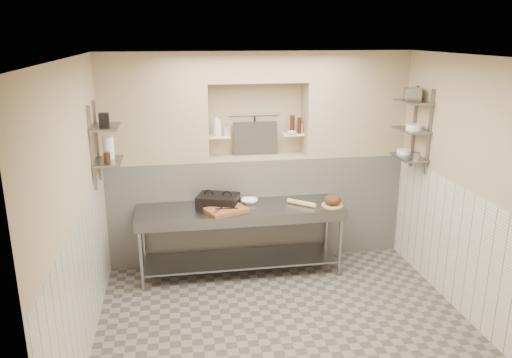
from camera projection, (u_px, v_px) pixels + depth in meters
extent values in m
cube|color=#69645D|center=(283.00, 323.00, 5.47)|extent=(4.00, 3.90, 0.10)
cube|color=silver|center=(288.00, 51.00, 4.65)|extent=(4.00, 3.90, 0.10)
cube|color=tan|center=(75.00, 210.00, 4.74)|extent=(0.10, 3.90, 2.80)
cube|color=tan|center=(470.00, 188.00, 5.38)|extent=(0.10, 3.90, 2.80)
cube|color=tan|center=(254.00, 153.00, 6.95)|extent=(4.00, 0.10, 2.80)
cube|color=tan|center=(354.00, 297.00, 3.17)|extent=(4.00, 0.10, 2.80)
cube|color=silver|center=(257.00, 206.00, 6.91)|extent=(4.00, 0.40, 1.40)
cube|color=tan|center=(257.00, 157.00, 6.71)|extent=(1.30, 0.40, 0.02)
cube|color=tan|center=(154.00, 108.00, 6.31)|extent=(1.35, 0.40, 1.40)
cube|color=tan|center=(353.00, 103.00, 6.73)|extent=(1.35, 0.40, 1.40)
cube|color=tan|center=(257.00, 66.00, 6.38)|extent=(1.30, 0.40, 0.40)
cube|color=silver|center=(88.00, 276.00, 4.95)|extent=(0.02, 3.90, 1.40)
cube|color=silver|center=(458.00, 248.00, 5.57)|extent=(0.02, 3.90, 1.40)
cube|color=white|center=(219.00, 137.00, 6.55)|extent=(0.28, 0.16, 0.02)
cube|color=white|center=(293.00, 134.00, 6.71)|extent=(0.28, 0.16, 0.02)
cylinder|color=gray|center=(255.00, 115.00, 6.72)|extent=(0.70, 0.02, 0.02)
cylinder|color=black|center=(255.00, 128.00, 6.75)|extent=(0.02, 0.02, 0.30)
cube|color=#383330|center=(255.00, 138.00, 6.74)|extent=(0.60, 0.08, 0.45)
cube|color=slate|center=(97.00, 141.00, 5.82)|extent=(0.03, 0.03, 0.95)
cube|color=slate|center=(92.00, 149.00, 5.44)|extent=(0.03, 0.03, 0.95)
cube|color=slate|center=(108.00, 161.00, 5.71)|extent=(0.30, 0.50, 0.02)
cube|color=slate|center=(106.00, 127.00, 5.60)|extent=(0.30, 0.50, 0.03)
cube|color=slate|center=(414.00, 127.00, 6.43)|extent=(0.03, 0.03, 1.05)
cube|color=slate|center=(429.00, 133.00, 6.05)|extent=(0.03, 0.03, 1.05)
cube|color=slate|center=(409.00, 157.00, 6.32)|extent=(0.30, 0.50, 0.02)
cube|color=slate|center=(411.00, 130.00, 6.22)|extent=(0.30, 0.50, 0.02)
cube|color=slate|center=(414.00, 102.00, 6.12)|extent=(0.30, 0.50, 0.03)
cube|color=gray|center=(240.00, 209.00, 6.30)|extent=(2.60, 0.70, 0.04)
cube|color=gray|center=(241.00, 259.00, 6.49)|extent=(2.45, 0.60, 0.03)
cube|color=gray|center=(244.00, 222.00, 6.00)|extent=(2.60, 0.02, 0.12)
cylinder|color=gray|center=(141.00, 258.00, 5.95)|extent=(0.04, 0.04, 0.86)
cylinder|color=gray|center=(144.00, 239.00, 6.50)|extent=(0.04, 0.04, 0.86)
cylinder|color=gray|center=(340.00, 244.00, 6.34)|extent=(0.04, 0.04, 0.86)
cylinder|color=gray|center=(327.00, 227.00, 6.89)|extent=(0.04, 0.04, 0.86)
cube|color=black|center=(218.00, 202.00, 6.34)|extent=(0.60, 0.51, 0.09)
cube|color=black|center=(218.00, 197.00, 6.32)|extent=(0.60, 0.51, 0.05)
cube|color=brown|center=(226.00, 210.00, 6.13)|extent=(0.57, 0.49, 0.04)
cube|color=gray|center=(227.00, 209.00, 6.09)|extent=(0.28, 0.06, 0.01)
cylinder|color=gray|center=(218.00, 210.00, 6.02)|extent=(0.13, 0.21, 0.02)
imported|color=white|center=(250.00, 201.00, 6.44)|extent=(0.25, 0.25, 0.05)
cylinder|color=#DDC074|center=(302.00, 203.00, 6.35)|extent=(0.34, 0.30, 0.06)
cylinder|color=#DDC074|center=(332.00, 205.00, 6.34)|extent=(0.27, 0.27, 0.02)
ellipsoid|color=#4C2D19|center=(333.00, 200.00, 6.32)|extent=(0.22, 0.22, 0.13)
imported|color=white|center=(217.00, 125.00, 6.49)|extent=(0.13, 0.14, 0.29)
cube|color=tan|center=(227.00, 132.00, 6.54)|extent=(0.07, 0.07, 0.11)
imported|color=white|center=(292.00, 133.00, 6.65)|extent=(0.13, 0.13, 0.04)
cylinder|color=#33180C|center=(299.00, 126.00, 6.68)|extent=(0.06, 0.06, 0.21)
cylinder|color=#33180C|center=(292.00, 124.00, 6.70)|extent=(0.06, 0.06, 0.24)
cylinder|color=white|center=(300.00, 128.00, 6.74)|extent=(0.08, 0.08, 0.13)
cylinder|color=white|center=(108.00, 148.00, 5.76)|extent=(0.13, 0.13, 0.25)
cylinder|color=#33180C|center=(107.00, 157.00, 5.61)|extent=(0.08, 0.08, 0.11)
cube|color=black|center=(104.00, 120.00, 5.51)|extent=(0.11, 0.11, 0.15)
cylinder|color=white|center=(404.00, 152.00, 6.44)|extent=(0.18, 0.18, 0.05)
cylinder|color=gray|center=(416.00, 156.00, 6.12)|extent=(0.09, 0.09, 0.09)
cylinder|color=white|center=(414.00, 127.00, 6.15)|extent=(0.19, 0.19, 0.07)
cube|color=gray|center=(412.00, 94.00, 6.15)|extent=(0.25, 0.28, 0.15)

